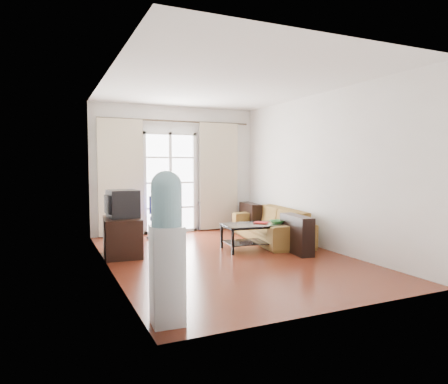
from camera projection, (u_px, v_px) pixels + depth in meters
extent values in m
plane|color=maroon|center=(226.00, 257.00, 6.34)|extent=(5.20, 5.20, 0.00)
plane|color=white|center=(226.00, 84.00, 6.16)|extent=(5.20, 5.20, 0.00)
cube|color=white|center=(176.00, 170.00, 8.62)|extent=(3.60, 0.02, 2.70)
cube|color=white|center=(337.00, 177.00, 3.89)|extent=(3.60, 0.02, 2.70)
cube|color=white|center=(108.00, 173.00, 5.51)|extent=(0.02, 5.20, 2.70)
cube|color=white|center=(319.00, 171.00, 6.99)|extent=(0.02, 5.20, 2.70)
cube|color=white|center=(170.00, 183.00, 8.54)|extent=(1.01, 0.02, 2.04)
cube|color=white|center=(170.00, 183.00, 8.52)|extent=(1.16, 0.06, 2.15)
cylinder|color=#4C3F2D|center=(177.00, 121.00, 8.45)|extent=(3.30, 0.04, 0.04)
cube|color=beige|center=(121.00, 178.00, 8.03)|extent=(0.90, 0.07, 2.35)
cube|color=beige|center=(219.00, 176.00, 8.91)|extent=(0.90, 0.07, 2.35)
cube|color=gray|center=(212.00, 215.00, 8.92)|extent=(0.64, 0.12, 0.64)
imported|color=brown|center=(270.00, 224.00, 7.66)|extent=(2.37, 1.39, 0.63)
cube|color=silver|center=(255.00, 224.00, 6.87)|extent=(1.15, 0.72, 0.01)
cube|color=black|center=(255.00, 242.00, 6.89)|extent=(1.08, 0.66, 0.01)
cube|color=black|center=(233.00, 242.00, 6.45)|extent=(0.04, 0.04, 0.44)
cube|color=black|center=(290.00, 238.00, 6.78)|extent=(0.04, 0.04, 0.44)
cube|color=black|center=(222.00, 236.00, 6.98)|extent=(0.04, 0.04, 0.44)
cube|color=black|center=(275.00, 232.00, 7.32)|extent=(0.04, 0.04, 0.44)
imported|color=#2F834C|center=(277.00, 222.00, 6.89)|extent=(0.30, 0.30, 0.06)
imported|color=maroon|center=(260.00, 223.00, 6.84)|extent=(0.41, 0.41, 0.02)
cube|color=black|center=(257.00, 222.00, 7.09)|extent=(0.15, 0.09, 0.02)
cube|color=black|center=(122.00, 237.00, 6.41)|extent=(0.63, 0.88, 0.61)
cube|color=black|center=(123.00, 204.00, 6.40)|extent=(0.48, 0.52, 0.44)
cube|color=#0C19E5|center=(137.00, 203.00, 6.51)|extent=(0.05, 0.39, 0.33)
cube|color=black|center=(111.00, 204.00, 6.31)|extent=(0.16, 0.34, 0.29)
cylinder|color=black|center=(161.00, 229.00, 7.79)|extent=(0.05, 0.05, 0.43)
cylinder|color=navy|center=(161.00, 218.00, 7.77)|extent=(0.41, 0.41, 0.06)
cube|color=navy|center=(158.00, 205.00, 7.92)|extent=(0.33, 0.06, 0.35)
cube|color=white|center=(167.00, 275.00, 3.65)|extent=(0.31, 0.31, 0.91)
cylinder|color=#85BCCE|center=(166.00, 206.00, 3.60)|extent=(0.28, 0.28, 0.36)
sphere|color=#85BCCE|center=(166.00, 186.00, 3.59)|extent=(0.28, 0.28, 0.28)
cube|color=black|center=(182.00, 241.00, 3.68)|extent=(0.05, 0.12, 0.10)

